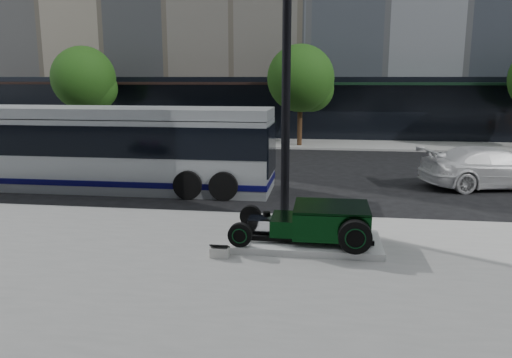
# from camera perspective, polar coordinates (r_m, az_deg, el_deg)

# --- Properties ---
(ground) EXTENTS (120.00, 120.00, 0.00)m
(ground) POSITION_cam_1_polar(r_m,az_deg,el_deg) (16.46, -0.98, -2.40)
(ground) COLOR black
(ground) RESTS_ON ground
(sidewalk_far) EXTENTS (70.00, 4.00, 0.12)m
(sidewalk_far) POSITION_cam_1_polar(r_m,az_deg,el_deg) (30.14, 3.18, 4.07)
(sidewalk_far) COLOR gray
(sidewalk_far) RESTS_ON ground
(street_trees) EXTENTS (29.80, 3.80, 5.70)m
(street_trees) POSITION_cam_1_polar(r_m,az_deg,el_deg) (28.89, 5.41, 11.09)
(street_trees) COLOR black
(street_trees) RESTS_ON sidewalk_far
(display_plinth) EXTENTS (3.40, 1.80, 0.15)m
(display_plinth) POSITION_cam_1_polar(r_m,az_deg,el_deg) (11.82, 5.83, -7.10)
(display_plinth) COLOR silver
(display_plinth) RESTS_ON sidewalk_near
(hot_rod) EXTENTS (3.22, 2.00, 0.81)m
(hot_rod) POSITION_cam_1_polar(r_m,az_deg,el_deg) (11.67, 7.52, -4.81)
(hot_rod) COLOR black
(hot_rod) RESTS_ON display_plinth
(info_plaque) EXTENTS (0.40, 0.30, 0.31)m
(info_plaque) POSITION_cam_1_polar(r_m,az_deg,el_deg) (11.02, -4.16, -8.20)
(info_plaque) COLOR silver
(info_plaque) RESTS_ON sidewalk_near
(lamppost) EXTENTS (0.43, 0.43, 7.79)m
(lamppost) POSITION_cam_1_polar(r_m,az_deg,el_deg) (13.35, 3.46, 10.49)
(lamppost) COLOR black
(lamppost) RESTS_ON sidewalk_near
(transit_bus) EXTENTS (12.12, 2.88, 2.92)m
(transit_bus) POSITION_cam_1_polar(r_m,az_deg,el_deg) (18.80, -16.79, 3.47)
(transit_bus) COLOR #A2A8AB
(transit_bus) RESTS_ON ground
(white_sedan) EXTENTS (5.49, 3.21, 1.50)m
(white_sedan) POSITION_cam_1_polar(r_m,az_deg,el_deg) (20.07, 25.42, 1.19)
(white_sedan) COLOR silver
(white_sedan) RESTS_ON ground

